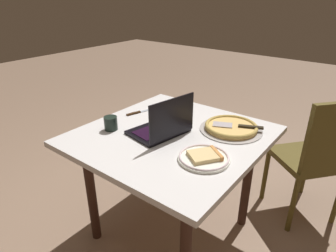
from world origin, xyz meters
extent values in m
plane|color=#896D57|center=(0.00, 0.00, 0.00)|extent=(12.00, 12.00, 0.00)
cube|color=silver|center=(0.00, 0.00, 0.71)|extent=(1.02, 0.99, 0.03)
cylinder|color=#392118|center=(-0.35, -0.35, 0.35)|extent=(0.06, 0.06, 0.70)
cylinder|color=#392118|center=(0.35, -0.35, 0.35)|extent=(0.06, 0.06, 0.70)
cylinder|color=#392118|center=(-0.35, 0.35, 0.35)|extent=(0.06, 0.06, 0.70)
cylinder|color=#392118|center=(0.35, 0.35, 0.35)|extent=(0.06, 0.06, 0.70)
cube|color=black|center=(-0.04, 0.07, 0.74)|extent=(0.35, 0.28, 0.02)
cube|color=black|center=(-0.04, 0.07, 0.75)|extent=(0.30, 0.19, 0.00)
cube|color=black|center=(-0.06, -0.04, 0.86)|extent=(0.31, 0.06, 0.22)
cube|color=#85B4E5|center=(-0.06, -0.04, 0.86)|extent=(0.28, 0.05, 0.19)
cylinder|color=white|center=(-0.13, -0.30, 0.74)|extent=(0.26, 0.26, 0.01)
torus|color=silver|center=(-0.13, -0.30, 0.75)|extent=(0.25, 0.25, 0.01)
cube|color=#DFC07E|center=(-0.13, -0.30, 0.75)|extent=(0.18, 0.18, 0.02)
cube|color=#CF8847|center=(-0.08, -0.33, 0.75)|extent=(0.08, 0.11, 0.03)
cylinder|color=#A8A39F|center=(0.25, -0.25, 0.73)|extent=(0.37, 0.37, 0.01)
cylinder|color=#DEB363|center=(0.25, -0.25, 0.75)|extent=(0.30, 0.30, 0.02)
torus|color=tan|center=(0.25, -0.25, 0.76)|extent=(0.31, 0.31, 0.02)
cube|color=#B7AEB2|center=(0.23, -0.20, 0.76)|extent=(0.11, 0.13, 0.00)
cube|color=black|center=(0.30, -0.35, 0.76)|extent=(0.08, 0.14, 0.01)
cube|color=#B0BCC6|center=(0.17, 0.35, 0.73)|extent=(0.18, 0.07, 0.00)
cube|color=black|center=(0.08, 0.38, 0.73)|extent=(0.10, 0.05, 0.01)
cylinder|color=black|center=(-0.18, 0.32, 0.77)|extent=(0.08, 0.08, 0.08)
cylinder|color=#423517|center=(-0.18, 0.32, 0.79)|extent=(0.07, 0.07, 0.00)
cube|color=#52451B|center=(0.72, -0.60, 0.44)|extent=(0.54, 0.54, 0.04)
cube|color=#52451B|center=(0.61, -0.74, 0.69)|extent=(0.31, 0.26, 0.45)
cylinder|color=#52451B|center=(0.97, -0.58, 0.21)|extent=(0.03, 0.03, 0.42)
cylinder|color=#52451B|center=(0.70, -0.36, 0.21)|extent=(0.03, 0.03, 0.42)
cylinder|color=#52451B|center=(0.48, -0.63, 0.21)|extent=(0.03, 0.03, 0.42)
camera|label=1|loc=(-1.20, -0.90, 1.48)|focal=31.15mm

